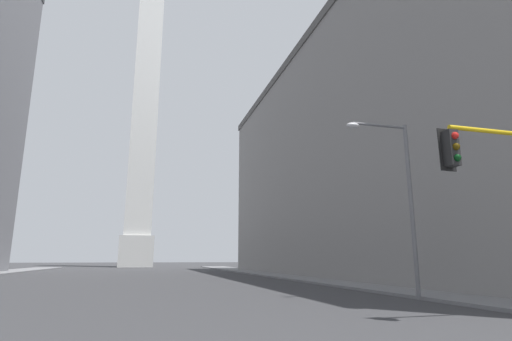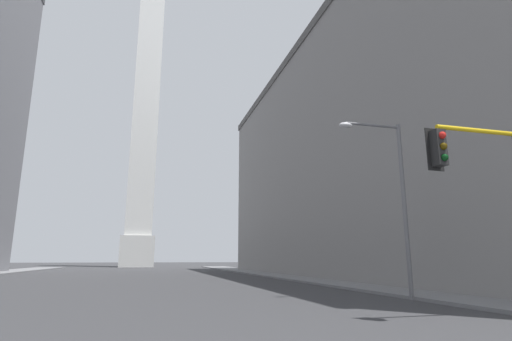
# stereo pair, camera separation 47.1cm
# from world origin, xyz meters

# --- Properties ---
(sidewalk_right) EXTENTS (5.00, 110.07, 0.15)m
(sidewalk_right) POSITION_xyz_m (16.08, 33.02, 0.07)
(sidewalk_right) COLOR slate
(sidewalk_right) RESTS_ON ground_plane
(building_right) EXTENTS (27.38, 60.24, 24.76)m
(building_right) POSITION_xyz_m (30.10, 35.17, 12.39)
(building_right) COLOR gray
(building_right) RESTS_ON ground_plane
(obelisk) EXTENTS (7.14, 7.14, 79.75)m
(obelisk) POSITION_xyz_m (0.00, 91.73, 38.25)
(obelisk) COLOR silver
(obelisk) RESTS_ON ground_plane
(street_lamp) EXTENTS (3.27, 0.36, 8.22)m
(street_lamp) POSITION_xyz_m (13.08, 15.72, 5.08)
(street_lamp) COLOR slate
(street_lamp) RESTS_ON ground_plane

